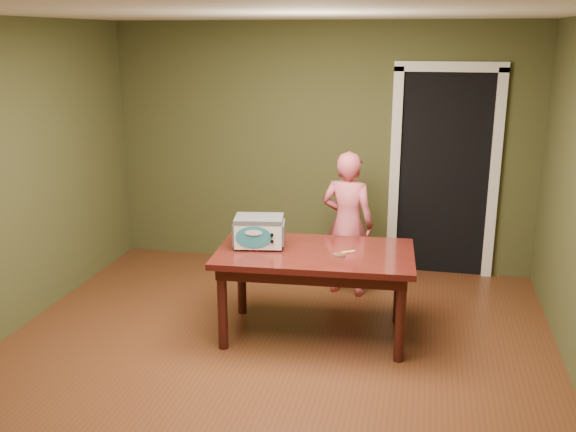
% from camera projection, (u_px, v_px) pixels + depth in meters
% --- Properties ---
extents(floor, '(5.00, 5.00, 0.00)m').
position_uv_depth(floor, '(262.00, 373.00, 4.82)').
color(floor, '#5B2E1A').
rests_on(floor, ground).
extents(room_shell, '(4.52, 5.02, 2.61)m').
position_uv_depth(room_shell, '(260.00, 148.00, 4.36)').
color(room_shell, '#3F4524').
rests_on(room_shell, ground).
extents(doorway, '(1.10, 0.66, 2.25)m').
position_uv_depth(doorway, '(443.00, 170.00, 6.89)').
color(doorway, black).
rests_on(doorway, ground).
extents(dining_table, '(1.65, 1.00, 0.75)m').
position_uv_depth(dining_table, '(315.00, 262.00, 5.26)').
color(dining_table, '#380F0C').
rests_on(dining_table, floor).
extents(toy_oven, '(0.46, 0.35, 0.26)m').
position_uv_depth(toy_oven, '(259.00, 231.00, 5.30)').
color(toy_oven, '#4C4F54').
rests_on(toy_oven, dining_table).
extents(baking_pan, '(0.10, 0.10, 0.02)m').
position_uv_depth(baking_pan, '(339.00, 255.00, 5.11)').
color(baking_pan, silver).
rests_on(baking_pan, dining_table).
extents(spatula, '(0.16, 0.12, 0.01)m').
position_uv_depth(spatula, '(345.00, 252.00, 5.19)').
color(spatula, '#D6B85D').
rests_on(spatula, dining_table).
extents(child, '(0.57, 0.42, 1.41)m').
position_uv_depth(child, '(347.00, 224.00, 6.14)').
color(child, '#D25665').
rests_on(child, floor).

